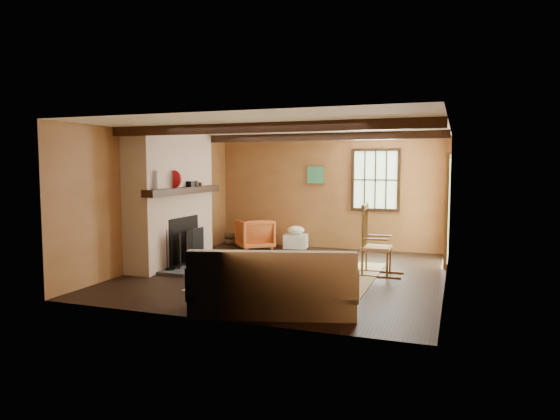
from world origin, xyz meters
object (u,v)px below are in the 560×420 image
at_px(sofa, 274,289).
at_px(laundry_basket, 296,241).
at_px(armchair, 255,234).
at_px(rocking_chair, 374,245).
at_px(fireplace, 172,204).

relative_size(sofa, laundry_basket, 4.35).
bearing_deg(armchair, rocking_chair, 109.80).
height_order(fireplace, sofa, fireplace).
distance_m(rocking_chair, armchair, 3.27).
bearing_deg(laundry_basket, sofa, -75.18).
bearing_deg(rocking_chair, armchair, 59.14).
bearing_deg(laundry_basket, rocking_chair, -46.27).
relative_size(rocking_chair, sofa, 0.54).
height_order(sofa, laundry_basket, sofa).
height_order(rocking_chair, laundry_basket, rocking_chair).
xyz_separation_m(fireplace, rocking_chair, (3.60, 0.35, -0.61)).
bearing_deg(armchair, sofa, 75.77).
height_order(laundry_basket, armchair, armchair).
relative_size(rocking_chair, laundry_basket, 2.35).
bearing_deg(laundry_basket, fireplace, -122.02).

